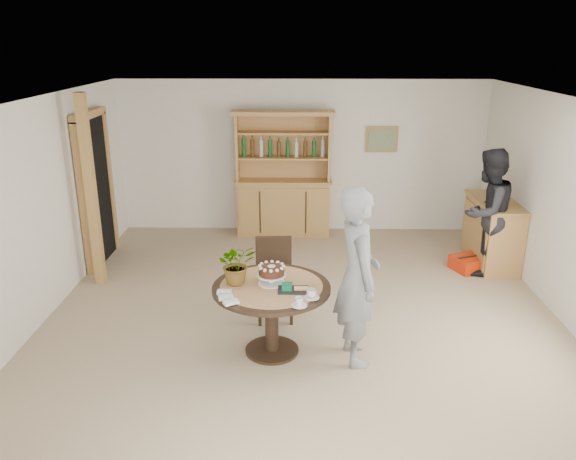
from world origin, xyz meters
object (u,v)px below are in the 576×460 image
at_px(red_suitcase, 474,262).
at_px(adult_person, 487,212).
at_px(dining_chair, 274,273).
at_px(dining_table, 272,299).
at_px(sideboard, 492,232).
at_px(teen_boy, 357,276).
at_px(hutch, 283,194).

bearing_deg(red_suitcase, adult_person, -84.68).
bearing_deg(dining_chair, dining_table, -94.81).
bearing_deg(dining_chair, red_suitcase, 22.01).
distance_m(sideboard, dining_table, 3.96).
distance_m(dining_table, teen_boy, 0.91).
bearing_deg(dining_table, adult_person, 37.40).
distance_m(hutch, dining_table, 3.75).
relative_size(dining_table, dining_chair, 1.27).
height_order(hutch, dining_table, hutch).
bearing_deg(dining_chair, adult_person, 19.83).
height_order(sideboard, adult_person, adult_person).
bearing_deg(red_suitcase, teen_boy, -151.58).
height_order(hutch, teen_boy, hutch).
distance_m(sideboard, teen_boy, 3.45).
distance_m(adult_person, red_suitcase, 0.78).
height_order(sideboard, dining_chair, dining_chair).
relative_size(sideboard, red_suitcase, 1.78).
height_order(adult_person, red_suitcase, adult_person).
xyz_separation_m(hutch, teen_boy, (0.83, -3.85, 0.22)).
bearing_deg(sideboard, red_suitcase, -139.82).
relative_size(dining_chair, adult_person, 0.54).
xyz_separation_m(hutch, dining_table, (-0.02, -3.75, -0.08)).
xyz_separation_m(teen_boy, red_suitcase, (1.92, 2.36, -0.81)).
bearing_deg(teen_boy, hutch, 3.04).
xyz_separation_m(dining_chair, adult_person, (2.83, 1.33, 0.34)).
distance_m(hutch, red_suitcase, 3.18).
height_order(dining_table, red_suitcase, dining_table).
relative_size(teen_boy, adult_person, 1.04).
bearing_deg(dining_table, sideboard, 39.37).
bearing_deg(adult_person, dining_table, -1.55).
bearing_deg(dining_chair, teen_boy, -52.63).
height_order(dining_table, adult_person, adult_person).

